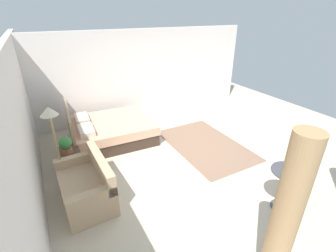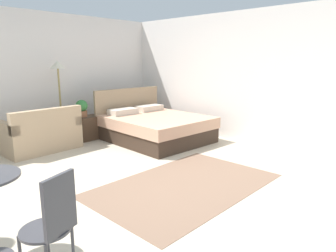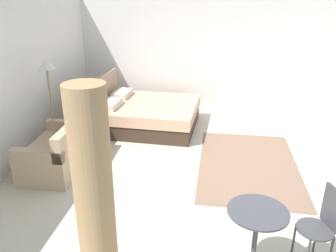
# 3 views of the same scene
# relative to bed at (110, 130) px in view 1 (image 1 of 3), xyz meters

# --- Properties ---
(ground_plane) EXTENTS (8.98, 9.77, 0.02)m
(ground_plane) POSITION_rel_bed_xyz_m (-1.76, -1.66, -0.29)
(ground_plane) COLOR beige
(wall_back) EXTENTS (8.98, 0.12, 2.58)m
(wall_back) POSITION_rel_bed_xyz_m (-1.76, 1.72, 1.01)
(wall_back) COLOR silver
(wall_back) RESTS_ON ground
(wall_right) EXTENTS (0.12, 6.77, 2.58)m
(wall_right) POSITION_rel_bed_xyz_m (1.23, -1.66, 1.01)
(wall_right) COLOR silver
(wall_right) RESTS_ON ground
(area_rug) EXTENTS (2.49, 1.57, 0.01)m
(area_rug) POSITION_rel_bed_xyz_m (-1.39, -2.01, -0.28)
(area_rug) COLOR #7F604C
(area_rug) RESTS_ON ground
(bed) EXTENTS (1.79, 2.06, 1.02)m
(bed) POSITION_rel_bed_xyz_m (0.00, 0.00, 0.00)
(bed) COLOR #38281E
(bed) RESTS_ON ground
(couch) EXTENTS (1.32, 0.81, 0.81)m
(couch) POSITION_rel_bed_xyz_m (-1.96, 0.96, 0.01)
(couch) COLOR tan
(couch) RESTS_ON ground
(nightstand) EXTENTS (0.49, 0.39, 0.49)m
(nightstand) POSITION_rel_bed_xyz_m (-0.90, 1.08, -0.04)
(nightstand) COLOR #473323
(nightstand) RESTS_ON ground
(potted_plant) EXTENTS (0.24, 0.24, 0.35)m
(potted_plant) POSITION_rel_bed_xyz_m (-1.00, 1.13, 0.39)
(potted_plant) COLOR #935B3D
(potted_plant) RESTS_ON nightstand
(floor_lamp) EXTENTS (0.29, 0.29, 1.63)m
(floor_lamp) POSITION_rel_bed_xyz_m (-1.38, 1.28, 1.05)
(floor_lamp) COLOR #99844C
(floor_lamp) RESTS_ON ground
(balcony_table) EXTENTS (0.57, 0.57, 0.75)m
(balcony_table) POSITION_rel_bed_xyz_m (-3.71, -1.88, 0.23)
(balcony_table) COLOR #3F3F44
(balcony_table) RESTS_ON ground
(cafe_chair_near_window) EXTENTS (0.46, 0.46, 0.88)m
(cafe_chair_near_window) POSITION_rel_bed_xyz_m (-3.47, -2.55, 0.25)
(cafe_chair_near_window) COLOR #3F3F44
(cafe_chair_near_window) RESTS_ON ground
(curtain_right) EXTENTS (0.28, 0.28, 2.12)m
(curtain_right) POSITION_rel_bed_xyz_m (-4.50, -0.62, 0.78)
(curtain_right) COLOR tan
(curtain_right) RESTS_ON ground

